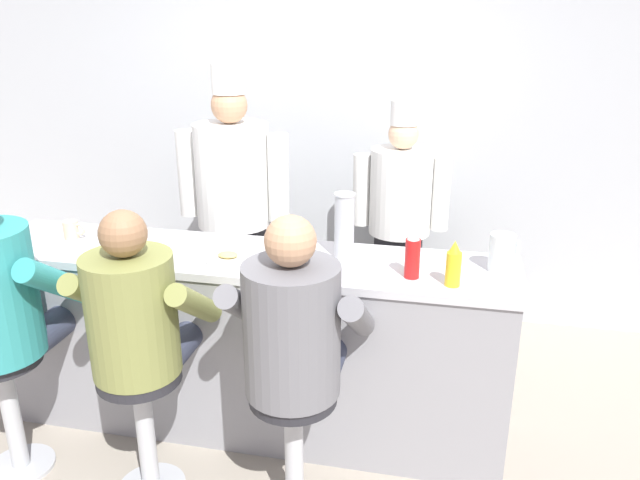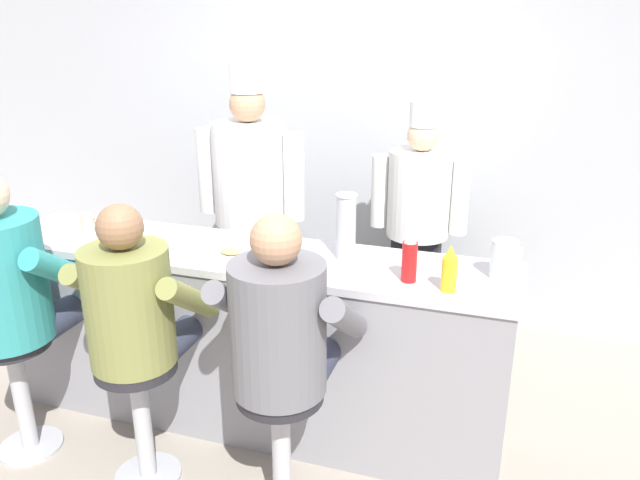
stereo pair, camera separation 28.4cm
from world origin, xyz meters
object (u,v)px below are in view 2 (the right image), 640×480
ketchup_bottle_red (409,258)px  mustard_bottle_yellow (449,270)px  water_pitcher_clear (504,259)px  breakfast_plate (230,255)px  diner_seated_grey (281,337)px  cereal_bowl (296,262)px  coffee_mug_tan (88,222)px  hot_sauce_bottle_orange (408,261)px  diner_seated_teal (7,287)px  cook_in_whites_far (418,215)px  cup_stack_steel (346,226)px  cook_in_whites_near (251,197)px  diner_seated_olive (135,316)px  coffee_mug_blue (123,235)px

ketchup_bottle_red → mustard_bottle_yellow: 0.19m
water_pitcher_clear → ketchup_bottle_red: bearing=-157.3°
breakfast_plate → diner_seated_grey: size_ratio=0.16×
cereal_bowl → coffee_mug_tan: coffee_mug_tan is taller
breakfast_plate → water_pitcher_clear: bearing=6.7°
ketchup_bottle_red → diner_seated_grey: (-0.44, -0.47, -0.23)m
coffee_mug_tan → hot_sauce_bottle_orange: bearing=-2.8°
coffee_mug_tan → diner_seated_teal: bearing=-91.7°
breakfast_plate → cook_in_whites_far: bearing=60.8°
cup_stack_steel → diner_seated_teal: (-1.51, -0.65, -0.25)m
cup_stack_steel → coffee_mug_tan: bearing=-178.6°
water_pitcher_clear → cereal_bowl: (-0.95, -0.18, -0.06)m
cook_in_whites_near → diner_seated_olive: bearing=-87.9°
diner_seated_grey → cook_in_whites_far: cook_in_whites_far is taller
diner_seated_olive → diner_seated_grey: diner_seated_grey is taller
coffee_mug_blue → coffee_mug_tan: (-0.30, 0.11, 0.01)m
ketchup_bottle_red → hot_sauce_bottle_orange: bearing=105.5°
water_pitcher_clear → cook_in_whites_far: size_ratio=0.11×
water_pitcher_clear → mustard_bottle_yellow: bearing=-134.5°
breakfast_plate → hot_sauce_bottle_orange: bearing=2.9°
hot_sauce_bottle_orange → diner_seated_olive: 1.27m
mustard_bottle_yellow → diner_seated_grey: 0.78m
water_pitcher_clear → diner_seated_olive: 1.69m
diner_seated_grey → coffee_mug_blue: bearing=155.2°
mustard_bottle_yellow → coffee_mug_tan: (-2.03, 0.20, -0.05)m
mustard_bottle_yellow → cereal_bowl: mustard_bottle_yellow is taller
diner_seated_teal → diner_seated_grey: size_ratio=1.04×
coffee_mug_blue → diner_seated_grey: size_ratio=0.09×
ketchup_bottle_red → diner_seated_olive: size_ratio=0.17×
hot_sauce_bottle_orange → coffee_mug_tan: (-1.82, 0.09, -0.03)m
hot_sauce_bottle_orange → cereal_bowl: bearing=-172.9°
hot_sauce_bottle_orange → cook_in_whites_far: bearing=97.0°
water_pitcher_clear → cook_in_whites_near: size_ratio=0.10×
breakfast_plate → coffee_mug_tan: coffee_mug_tan is taller
diner_seated_teal → breakfast_plate: bearing=26.5°
coffee_mug_tan → diner_seated_grey: (1.40, -0.62, -0.17)m
cereal_bowl → diner_seated_olive: 0.78m
coffee_mug_blue → cereal_bowl: bearing=-2.6°
hot_sauce_bottle_orange → cup_stack_steel: (-0.33, 0.13, 0.09)m
water_pitcher_clear → breakfast_plate: (-1.30, -0.15, -0.08)m
ketchup_bottle_red → water_pitcher_clear: (0.40, 0.17, -0.02)m
mustard_bottle_yellow → coffee_mug_tan: 2.04m
diner_seated_teal → cook_in_whites_far: (1.69, 1.78, -0.01)m
ketchup_bottle_red → diner_seated_teal: (-1.86, -0.46, -0.20)m
cereal_bowl → coffee_mug_blue: coffee_mug_blue is taller
diner_seated_teal → cup_stack_steel: bearing=23.3°
ketchup_bottle_red → mustard_bottle_yellow: bearing=-16.1°
cereal_bowl → diner_seated_olive: diner_seated_olive is taller
coffee_mug_blue → diner_seated_olive: 0.66m
diner_seated_teal → water_pitcher_clear: bearing=15.6°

